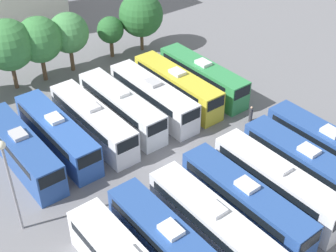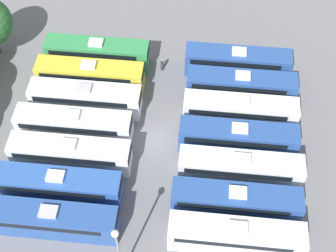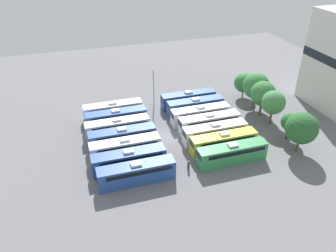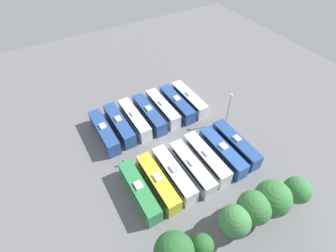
{
  "view_description": "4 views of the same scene",
  "coord_description": "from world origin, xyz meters",
  "px_view_note": "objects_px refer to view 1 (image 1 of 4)",
  "views": [
    {
      "loc": [
        -20.46,
        -24.71,
        27.04
      ],
      "look_at": [
        0.21,
        1.42,
        3.29
      ],
      "focal_mm": 50.0,
      "sensor_mm": 36.0,
      "label": 1
    },
    {
      "loc": [
        -27.31,
        -3.92,
        40.66
      ],
      "look_at": [
        -0.17,
        -1.16,
        3.05
      ],
      "focal_mm": 50.0,
      "sensor_mm": 36.0,
      "label": 2
    },
    {
      "loc": [
        49.18,
        -15.11,
        33.6
      ],
      "look_at": [
        0.13,
        0.25,
        2.53
      ],
      "focal_mm": 35.0,
      "sensor_mm": 36.0,
      "label": 3
    },
    {
      "loc": [
        18.18,
        31.12,
        40.4
      ],
      "look_at": [
        -0.9,
        -1.55,
        3.24
      ],
      "focal_mm": 28.0,
      "sensor_mm": 36.0,
      "label": 4
    }
  ],
  "objects_px": {
    "bus_12": "(177,86)",
    "tree_3": "(68,33)",
    "tree_5": "(141,15)",
    "worker_person": "(251,114)",
    "bus_3": "(245,201)",
    "bus_11": "(153,96)",
    "bus_6": "(327,146)",
    "tree_4": "(110,30)",
    "bus_7": "(22,149)",
    "bus_13": "(202,76)",
    "bus_8": "(57,133)",
    "bus_10": "(121,106)",
    "tree_1": "(8,45)",
    "bus_5": "(305,165)",
    "bus_9": "(93,121)",
    "bus_1": "(171,246)",
    "bus_4": "(277,182)",
    "tree_2": "(39,40)",
    "bus_2": "(213,224)",
    "light_pole": "(8,173)"
  },
  "relations": [
    {
      "from": "bus_9",
      "to": "tree_3",
      "type": "xyz_separation_m",
      "value": [
        4.91,
        13.01,
        3.0
      ]
    },
    {
      "from": "bus_3",
      "to": "bus_11",
      "type": "height_order",
      "value": "same"
    },
    {
      "from": "bus_2",
      "to": "tree_4",
      "type": "height_order",
      "value": "tree_4"
    },
    {
      "from": "tree_4",
      "to": "bus_7",
      "type": "bearing_deg",
      "value": -143.54
    },
    {
      "from": "bus_10",
      "to": "tree_5",
      "type": "height_order",
      "value": "tree_5"
    },
    {
      "from": "bus_3",
      "to": "bus_11",
      "type": "relative_size",
      "value": 1.0
    },
    {
      "from": "bus_3",
      "to": "bus_12",
      "type": "distance_m",
      "value": 17.88
    },
    {
      "from": "bus_10",
      "to": "tree_1",
      "type": "bearing_deg",
      "value": 113.62
    },
    {
      "from": "tree_4",
      "to": "bus_6",
      "type": "bearing_deg",
      "value": -83.03
    },
    {
      "from": "worker_person",
      "to": "tree_1",
      "type": "relative_size",
      "value": 0.22
    },
    {
      "from": "bus_5",
      "to": "light_pole",
      "type": "relative_size",
      "value": 1.43
    },
    {
      "from": "bus_5",
      "to": "tree_1",
      "type": "height_order",
      "value": "tree_1"
    },
    {
      "from": "bus_2",
      "to": "tree_4",
      "type": "bearing_deg",
      "value": 70.55
    },
    {
      "from": "bus_2",
      "to": "bus_13",
      "type": "bearing_deg",
      "value": 50.16
    },
    {
      "from": "bus_11",
      "to": "tree_2",
      "type": "height_order",
      "value": "tree_2"
    },
    {
      "from": "bus_2",
      "to": "bus_11",
      "type": "bearing_deg",
      "value": 66.93
    },
    {
      "from": "bus_10",
      "to": "tree_5",
      "type": "xyz_separation_m",
      "value": [
        11.08,
        11.88,
        2.96
      ]
    },
    {
      "from": "bus_3",
      "to": "bus_4",
      "type": "bearing_deg",
      "value": -2.77
    },
    {
      "from": "bus_13",
      "to": "worker_person",
      "type": "bearing_deg",
      "value": -91.64
    },
    {
      "from": "bus_9",
      "to": "bus_1",
      "type": "bearing_deg",
      "value": -102.33
    },
    {
      "from": "bus_9",
      "to": "bus_2",
      "type": "bearing_deg",
      "value": -89.97
    },
    {
      "from": "bus_5",
      "to": "bus_13",
      "type": "xyz_separation_m",
      "value": [
        3.35,
        16.61,
        0.0
      ]
    },
    {
      "from": "bus_10",
      "to": "tree_5",
      "type": "distance_m",
      "value": 16.51
    },
    {
      "from": "bus_8",
      "to": "bus_5",
      "type": "bearing_deg",
      "value": -50.24
    },
    {
      "from": "bus_13",
      "to": "tree_4",
      "type": "height_order",
      "value": "tree_4"
    },
    {
      "from": "tree_5",
      "to": "worker_person",
      "type": "bearing_deg",
      "value": -92.59
    },
    {
      "from": "bus_7",
      "to": "worker_person",
      "type": "xyz_separation_m",
      "value": [
        20.79,
        -7.7,
        -0.97
      ]
    },
    {
      "from": "bus_1",
      "to": "bus_2",
      "type": "xyz_separation_m",
      "value": [
        3.58,
        -0.36,
        0.0
      ]
    },
    {
      "from": "bus_12",
      "to": "tree_5",
      "type": "height_order",
      "value": "tree_5"
    },
    {
      "from": "tree_1",
      "to": "bus_11",
      "type": "bearing_deg",
      "value": -55.31
    },
    {
      "from": "bus_10",
      "to": "bus_7",
      "type": "bearing_deg",
      "value": -178.17
    },
    {
      "from": "bus_1",
      "to": "bus_5",
      "type": "bearing_deg",
      "value": -1.35
    },
    {
      "from": "bus_9",
      "to": "bus_10",
      "type": "distance_m",
      "value": 3.53
    },
    {
      "from": "bus_12",
      "to": "tree_1",
      "type": "bearing_deg",
      "value": 133.58
    },
    {
      "from": "bus_6",
      "to": "bus_12",
      "type": "xyz_separation_m",
      "value": [
        -3.71,
        16.33,
        0.0
      ]
    },
    {
      "from": "bus_11",
      "to": "bus_13",
      "type": "height_order",
      "value": "same"
    },
    {
      "from": "bus_4",
      "to": "bus_10",
      "type": "bearing_deg",
      "value": 101.81
    },
    {
      "from": "bus_6",
      "to": "tree_5",
      "type": "distance_m",
      "value": 28.67
    },
    {
      "from": "tree_1",
      "to": "tree_4",
      "type": "xyz_separation_m",
      "value": [
        12.64,
        -0.15,
        -1.73
      ]
    },
    {
      "from": "light_pole",
      "to": "tree_3",
      "type": "bearing_deg",
      "value": 52.29
    },
    {
      "from": "tree_2",
      "to": "tree_5",
      "type": "distance_m",
      "value": 13.33
    },
    {
      "from": "bus_11",
      "to": "bus_5",
      "type": "bearing_deg",
      "value": -78.26
    },
    {
      "from": "light_pole",
      "to": "tree_1",
      "type": "height_order",
      "value": "light_pole"
    },
    {
      "from": "bus_3",
      "to": "bus_8",
      "type": "bearing_deg",
      "value": 113.09
    },
    {
      "from": "bus_1",
      "to": "tree_1",
      "type": "height_order",
      "value": "tree_1"
    },
    {
      "from": "bus_12",
      "to": "tree_3",
      "type": "bearing_deg",
      "value": 113.04
    },
    {
      "from": "worker_person",
      "to": "bus_6",
      "type": "bearing_deg",
      "value": -87.12
    },
    {
      "from": "bus_9",
      "to": "bus_13",
      "type": "bearing_deg",
      "value": -0.16
    },
    {
      "from": "bus_9",
      "to": "worker_person",
      "type": "distance_m",
      "value": 15.69
    },
    {
      "from": "bus_2",
      "to": "tree_1",
      "type": "height_order",
      "value": "tree_1"
    }
  ]
}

